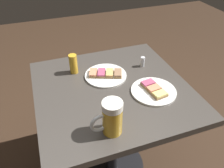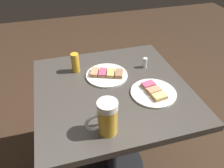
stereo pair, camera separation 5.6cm
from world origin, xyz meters
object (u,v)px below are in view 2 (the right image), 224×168
beer_mug (107,118)px  salt_shaker (145,63)px  plate_near (153,92)px  plate_far (107,74)px  beer_glass_small (75,63)px

beer_mug → salt_shaker: 0.53m
salt_shaker → plate_near: bearing=167.7°
plate_far → beer_glass_small: 0.19m
plate_far → beer_mug: 0.40m
beer_glass_small → salt_shaker: size_ratio=1.84×
beer_mug → beer_glass_small: (0.47, 0.05, -0.02)m
plate_near → beer_glass_small: (0.30, 0.34, 0.05)m
beer_glass_small → plate_far: bearing=-121.7°
plate_far → beer_glass_small: bearing=58.3°
plate_far → beer_mug: size_ratio=1.48×
salt_shaker → plate_far: bearing=96.2°
plate_far → beer_glass_small: size_ratio=2.08×
plate_far → beer_mug: beer_mug is taller
plate_far → salt_shaker: 0.24m
beer_glass_small → plate_near: bearing=-132.2°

